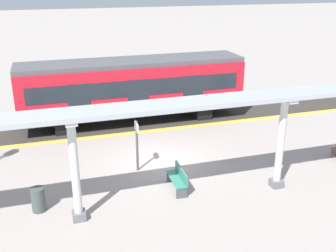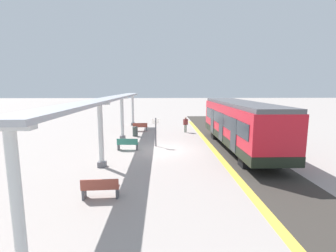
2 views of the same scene
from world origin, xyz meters
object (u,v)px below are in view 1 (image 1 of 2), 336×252
object	(u,v)px
platform_info_sign	(137,141)
bench_mid_platform	(178,179)
canopy_pillar_second	(75,170)
train_near_carriage	(133,90)
trash_bin	(38,200)
canopy_pillar_third	(281,143)

from	to	relation	value
platform_info_sign	bench_mid_platform	bearing A→B (deg)	29.30
canopy_pillar_second	bench_mid_platform	size ratio (longest dim) A/B	2.41
train_near_carriage	trash_bin	xyz separation A→B (m)	(8.03, -5.19, -1.39)
trash_bin	platform_info_sign	bearing A→B (deg)	116.64
trash_bin	platform_info_sign	distance (m)	4.56
canopy_pillar_second	platform_info_sign	xyz separation A→B (m)	(-2.97, 2.72, -0.53)
canopy_pillar_third	trash_bin	distance (m)	9.00
bench_mid_platform	trash_bin	world-z (taller)	trash_bin
canopy_pillar_third	platform_info_sign	bearing A→B (deg)	-121.55
canopy_pillar_second	platform_info_sign	world-z (taller)	canopy_pillar_second
trash_bin	train_near_carriage	bearing A→B (deg)	147.11
canopy_pillar_third	bench_mid_platform	xyz separation A→B (m)	(-0.96, -3.71, -1.41)
canopy_pillar_second	canopy_pillar_third	size ratio (longest dim) A/B	1.00
canopy_pillar_second	platform_info_sign	bearing A→B (deg)	137.49
canopy_pillar_third	platform_info_sign	size ratio (longest dim) A/B	1.66
trash_bin	canopy_pillar_third	bearing A→B (deg)	83.79
bench_mid_platform	trash_bin	bearing A→B (deg)	-90.02
train_near_carriage	bench_mid_platform	xyz separation A→B (m)	(8.03, -0.06, -1.39)
train_near_carriage	trash_bin	world-z (taller)	train_near_carriage
platform_info_sign	canopy_pillar_third	bearing A→B (deg)	58.45
bench_mid_platform	trash_bin	size ratio (longest dim) A/B	1.72
canopy_pillar_third	trash_bin	xyz separation A→B (m)	(-0.96, -8.84, -1.42)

